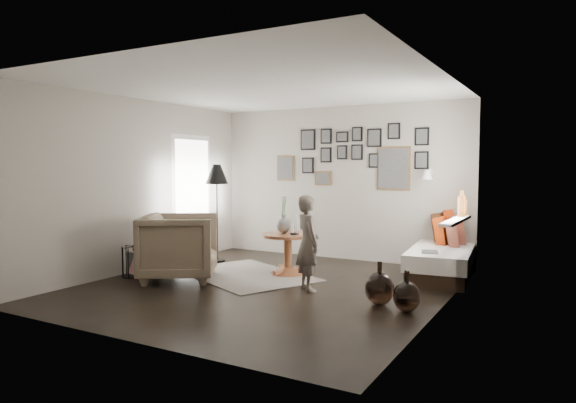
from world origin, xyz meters
The scene contains 23 objects.
ground centered at (0.00, 0.00, 0.00)m, with size 4.80×4.80×0.00m, color black.
wall_back centered at (0.00, 2.40, 1.30)m, with size 4.50×4.50×0.00m, color #A39B8F.
wall_front centered at (0.00, -2.40, 1.30)m, with size 4.50×4.50×0.00m, color #A39B8F.
wall_left centered at (-2.25, 0.00, 1.30)m, with size 4.80×4.80×0.00m, color #A39B8F.
wall_right centered at (2.25, 0.00, 1.30)m, with size 4.80×4.80×0.00m, color #A39B8F.
ceiling centered at (0.00, 0.00, 2.60)m, with size 4.80×4.80×0.00m, color white.
door_left centered at (-2.23, 1.20, 1.05)m, with size 0.00×2.14×2.14m.
window_right centered at (2.18, 1.34, 0.93)m, with size 0.15×1.32×1.30m.
gallery_wall centered at (0.29, 2.38, 1.74)m, with size 2.74×0.03×1.08m.
wall_sconce centered at (1.55, 2.13, 1.46)m, with size 0.18×0.36×0.16m.
rug centered at (-0.63, 0.46, 0.01)m, with size 1.98×1.39×0.01m, color beige.
pedestal_table centered at (-0.14, 0.83, 0.28)m, with size 0.76×0.76×0.60m.
vase centered at (-0.22, 0.85, 0.77)m, with size 0.22×0.22×0.55m.
candles centered at (-0.03, 0.83, 0.74)m, with size 0.13×0.13×0.28m.
daybed centered at (1.88, 1.87, 0.29)m, with size 1.00×2.00×0.93m.
magazine_on_daybed centered at (1.83, 1.23, 0.44)m, with size 0.21×0.29×0.02m, color black.
armchair centered at (-1.29, -0.22, 0.46)m, with size 0.99×1.02×0.93m, color brown.
armchair_cushion centered at (-1.26, -0.17, 0.48)m, with size 0.42×0.42×0.11m, color white.
floor_lamp centered at (-1.66, 1.14, 1.40)m, with size 0.38×0.38×1.62m.
magazine_basket centered at (-2.00, -0.37, 0.21)m, with size 0.36×0.36×0.43m.
demijohn_large centered at (1.60, -0.13, 0.20)m, with size 0.34×0.34×0.51m.
demijohn_small centered at (1.95, -0.25, 0.17)m, with size 0.30×0.30×0.46m.
child centered at (0.57, 0.09, 0.61)m, with size 0.45×0.29×1.22m, color #64584F.
Camera 1 is at (3.50, -5.68, 1.59)m, focal length 32.00 mm.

